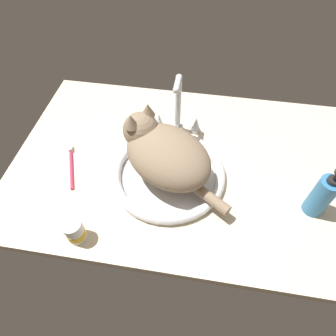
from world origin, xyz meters
The scene contains 7 objects.
countertop centered at (0.00, 0.00, 1.50)cm, with size 114.76×73.79×3.00cm, color beige.
sink_basin centered at (-5.12, -6.34, 4.41)cm, with size 36.31×36.31×3.15cm.
faucet centered at (-5.12, 14.44, 11.60)cm, with size 16.52×9.27×23.10cm.
cat centered at (-6.93, -5.10, 13.20)cm, with size 37.16×32.85×17.67cm.
pill_bottle centered at (-26.32, -31.03, 6.63)cm, with size 5.33×5.33×7.83cm.
soap_pump_bottle centered at (38.53, -11.74, 10.43)cm, with size 5.72×5.72×18.92cm.
toothbrush centered at (-37.06, -7.65, 3.62)cm, with size 7.95×17.33×1.70cm.
Camera 1 is at (3.53, -60.18, 77.48)cm, focal length 30.76 mm.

